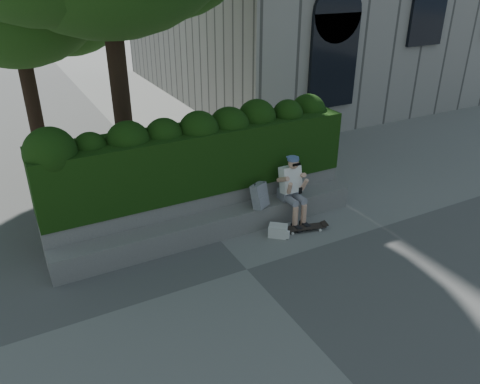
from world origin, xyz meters
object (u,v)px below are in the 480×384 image
skateboard (305,227)px  person (292,187)px  backpack_ground (278,231)px  backpack_plaid (260,196)px

skateboard → person: bearing=108.9°
person → backpack_ground: size_ratio=3.95×
skateboard → backpack_plaid: bearing=157.2°
backpack_ground → backpack_plaid: bearing=147.4°
backpack_plaid → backpack_ground: 0.76m
skateboard → backpack_plaid: (-0.72, 0.55, 0.62)m
backpack_ground → skateboard: bearing=32.1°
backpack_plaid → backpack_ground: backpack_plaid is taller
person → skateboard: (0.03, -0.47, -0.68)m
person → backpack_ground: (-0.54, -0.38, -0.64)m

